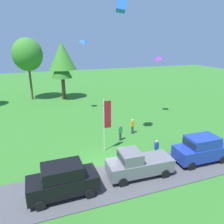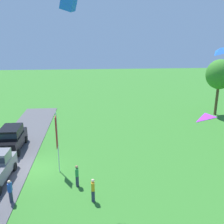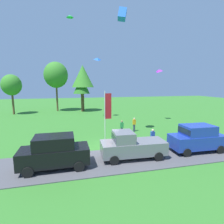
{
  "view_description": "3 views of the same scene",
  "coord_description": "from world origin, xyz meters",
  "px_view_note": "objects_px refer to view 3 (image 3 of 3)",
  "views": [
    {
      "loc": [
        -5.0,
        -15.43,
        10.01
      ],
      "look_at": [
        1.96,
        3.65,
        3.25
      ],
      "focal_mm": 35.0,
      "sensor_mm": 36.0,
      "label": 1
    },
    {
      "loc": [
        20.09,
        4.98,
        11.08
      ],
      "look_at": [
        -0.5,
        6.56,
        4.68
      ],
      "focal_mm": 42.0,
      "sensor_mm": 36.0,
      "label": 2
    },
    {
      "loc": [
        -2.7,
        -14.78,
        5.79
      ],
      "look_at": [
        2.52,
        6.92,
        2.19
      ],
      "focal_mm": 28.0,
      "sensor_mm": 36.0,
      "label": 3
    }
  ],
  "objects_px": {
    "tree_far_left": "(56,75)",
    "person_beside_suv": "(153,138)",
    "person_watching_sky": "(122,128)",
    "person_on_lawn": "(134,124)",
    "flag_banner": "(107,110)",
    "car_suv_near_entrance": "(197,137)",
    "tree_far_right": "(83,76)",
    "kite_diamond_trailing_tail": "(97,59)",
    "kite_diamond_topmost": "(159,70)",
    "kite_box_mid_center": "(122,14)",
    "tree_left_of_center": "(81,85)",
    "kite_delta_near_flag": "(70,16)",
    "tree_lone_near": "(11,85)",
    "car_pickup_by_flagpole": "(131,145)",
    "car_suv_far_end": "(55,151)"
  },
  "relations": [
    {
      "from": "car_suv_near_entrance",
      "to": "kite_diamond_trailing_tail",
      "type": "distance_m",
      "value": 19.52
    },
    {
      "from": "person_beside_suv",
      "to": "kite_diamond_trailing_tail",
      "type": "relative_size",
      "value": 1.72
    },
    {
      "from": "kite_diamond_trailing_tail",
      "to": "person_beside_suv",
      "type": "bearing_deg",
      "value": -79.49
    },
    {
      "from": "flag_banner",
      "to": "tree_far_right",
      "type": "bearing_deg",
      "value": 92.22
    },
    {
      "from": "car_suv_far_end",
      "to": "tree_far_right",
      "type": "distance_m",
      "value": 26.9
    },
    {
      "from": "tree_far_left",
      "to": "person_beside_suv",
      "type": "bearing_deg",
      "value": -68.18
    },
    {
      "from": "tree_far_right",
      "to": "person_watching_sky",
      "type": "bearing_deg",
      "value": -81.66
    },
    {
      "from": "car_suv_far_end",
      "to": "car_suv_near_entrance",
      "type": "relative_size",
      "value": 0.99
    },
    {
      "from": "kite_diamond_topmost",
      "to": "kite_box_mid_center",
      "type": "distance_m",
      "value": 10.75
    },
    {
      "from": "car_suv_near_entrance",
      "to": "tree_left_of_center",
      "type": "distance_m",
      "value": 26.45
    },
    {
      "from": "car_suv_near_entrance",
      "to": "tree_lone_near",
      "type": "distance_m",
      "value": 32.5
    },
    {
      "from": "person_on_lawn",
      "to": "tree_far_right",
      "type": "distance_m",
      "value": 19.88
    },
    {
      "from": "flag_banner",
      "to": "kite_box_mid_center",
      "type": "height_order",
      "value": "kite_box_mid_center"
    },
    {
      "from": "person_on_lawn",
      "to": "kite_delta_near_flag",
      "type": "xyz_separation_m",
      "value": [
        -7.11,
        8.19,
        14.6
      ]
    },
    {
      "from": "tree_far_left",
      "to": "kite_delta_near_flag",
      "type": "distance_m",
      "value": 14.0
    },
    {
      "from": "tree_far_left",
      "to": "person_watching_sky",
      "type": "bearing_deg",
      "value": -67.98
    },
    {
      "from": "person_watching_sky",
      "to": "tree_far_right",
      "type": "distance_m",
      "value": 20.6
    },
    {
      "from": "car_pickup_by_flagpole",
      "to": "person_beside_suv",
      "type": "distance_m",
      "value": 3.4
    },
    {
      "from": "car_suv_near_entrance",
      "to": "car_pickup_by_flagpole",
      "type": "bearing_deg",
      "value": -179.53
    },
    {
      "from": "tree_left_of_center",
      "to": "kite_box_mid_center",
      "type": "relative_size",
      "value": 6.61
    },
    {
      "from": "person_on_lawn",
      "to": "tree_left_of_center",
      "type": "height_order",
      "value": "tree_left_of_center"
    },
    {
      "from": "person_on_lawn",
      "to": "tree_far_left",
      "type": "height_order",
      "value": "tree_far_left"
    },
    {
      "from": "person_watching_sky",
      "to": "person_on_lawn",
      "type": "distance_m",
      "value": 2.26
    },
    {
      "from": "person_on_lawn",
      "to": "person_beside_suv",
      "type": "bearing_deg",
      "value": -92.94
    },
    {
      "from": "tree_far_right",
      "to": "kite_box_mid_center",
      "type": "bearing_deg",
      "value": -81.88
    },
    {
      "from": "tree_left_of_center",
      "to": "kite_box_mid_center",
      "type": "height_order",
      "value": "kite_box_mid_center"
    },
    {
      "from": "person_on_lawn",
      "to": "kite_diamond_trailing_tail",
      "type": "relative_size",
      "value": 1.72
    },
    {
      "from": "tree_far_right",
      "to": "kite_delta_near_flag",
      "type": "bearing_deg",
      "value": -103.22
    },
    {
      "from": "car_pickup_by_flagpole",
      "to": "person_beside_suv",
      "type": "bearing_deg",
      "value": 34.31
    },
    {
      "from": "tree_far_left",
      "to": "tree_left_of_center",
      "type": "height_order",
      "value": "tree_far_left"
    },
    {
      "from": "tree_left_of_center",
      "to": "person_beside_suv",
      "type": "bearing_deg",
      "value": -78.09
    },
    {
      "from": "person_on_lawn",
      "to": "kite_box_mid_center",
      "type": "xyz_separation_m",
      "value": [
        -2.0,
        -1.19,
        11.96
      ]
    },
    {
      "from": "car_suv_near_entrance",
      "to": "tree_left_of_center",
      "type": "bearing_deg",
      "value": 107.97
    },
    {
      "from": "kite_diamond_topmost",
      "to": "kite_box_mid_center",
      "type": "bearing_deg",
      "value": -142.13
    },
    {
      "from": "person_watching_sky",
      "to": "kite_diamond_topmost",
      "type": "height_order",
      "value": "kite_diamond_topmost"
    },
    {
      "from": "car_suv_far_end",
      "to": "car_suv_near_entrance",
      "type": "height_order",
      "value": "same"
    },
    {
      "from": "person_beside_suv",
      "to": "tree_lone_near",
      "type": "relative_size",
      "value": 0.23
    },
    {
      "from": "car_suv_near_entrance",
      "to": "tree_far_right",
      "type": "distance_m",
      "value": 27.36
    },
    {
      "from": "kite_box_mid_center",
      "to": "kite_diamond_topmost",
      "type": "bearing_deg",
      "value": 37.87
    },
    {
      "from": "tree_left_of_center",
      "to": "flag_banner",
      "type": "xyz_separation_m",
      "value": [
        1.17,
        -20.22,
        -2.24
      ]
    },
    {
      "from": "car_suv_near_entrance",
      "to": "tree_far_right",
      "type": "relative_size",
      "value": 0.48
    },
    {
      "from": "kite_box_mid_center",
      "to": "tree_lone_near",
      "type": "bearing_deg",
      "value": 131.6
    },
    {
      "from": "tree_far_left",
      "to": "flag_banner",
      "type": "bearing_deg",
      "value": -74.15
    },
    {
      "from": "car_suv_near_entrance",
      "to": "tree_far_right",
      "type": "bearing_deg",
      "value": 106.78
    },
    {
      "from": "car_suv_far_end",
      "to": "car_pickup_by_flagpole",
      "type": "relative_size",
      "value": 0.91
    },
    {
      "from": "tree_far_left",
      "to": "kite_delta_near_flag",
      "type": "relative_size",
      "value": 10.18
    },
    {
      "from": "kite_diamond_topmost",
      "to": "kite_diamond_trailing_tail",
      "type": "bearing_deg",
      "value": 151.81
    },
    {
      "from": "tree_lone_near",
      "to": "flag_banner",
      "type": "relative_size",
      "value": 1.47
    },
    {
      "from": "car_suv_far_end",
      "to": "person_beside_suv",
      "type": "distance_m",
      "value": 8.71
    },
    {
      "from": "tree_lone_near",
      "to": "tree_far_left",
      "type": "relative_size",
      "value": 0.73
    }
  ]
}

